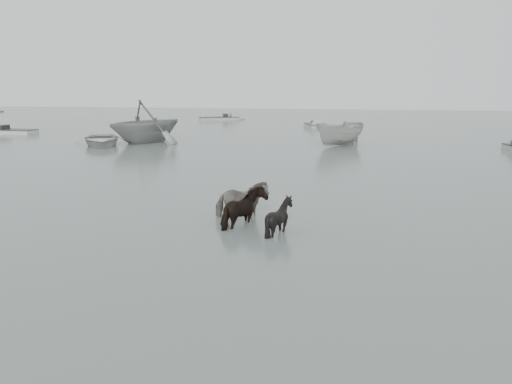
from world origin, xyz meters
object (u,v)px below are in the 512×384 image
at_px(rowboat_lead, 101,138).
at_px(pony_black, 279,211).
at_px(pony_dark, 245,201).
at_px(pony_pinto, 242,196).

bearing_deg(rowboat_lead, pony_black, -78.04).
bearing_deg(rowboat_lead, pony_dark, -79.36).
bearing_deg(pony_black, pony_dark, 37.28).
bearing_deg(pony_dark, pony_black, -118.00).
relative_size(pony_pinto, pony_dark, 1.12).
distance_m(pony_pinto, pony_dark, 0.97).
relative_size(pony_dark, rowboat_lead, 0.30).
bearing_deg(pony_pinto, rowboat_lead, 19.97).
relative_size(pony_dark, pony_black, 1.15).
height_order(pony_pinto, pony_black, pony_pinto).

